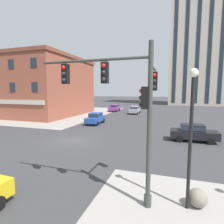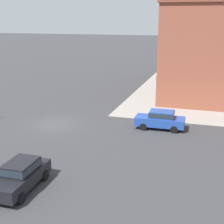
# 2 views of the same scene
# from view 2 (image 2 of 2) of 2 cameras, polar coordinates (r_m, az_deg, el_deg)

# --- Properties ---
(ground_plane) EXTENTS (320.00, 320.00, 0.00)m
(ground_plane) POSITION_cam_2_polar(r_m,az_deg,el_deg) (31.03, -10.09, -2.14)
(ground_plane) COLOR #38383A
(car_main_southbound_far) EXTENTS (4.43, 1.95, 1.68)m
(car_main_southbound_far) POSITION_cam_2_polar(r_m,az_deg,el_deg) (19.89, -15.82, -10.52)
(car_main_southbound_far) COLOR black
(car_main_southbound_far) RESTS_ON ground
(car_parked_curb) EXTENTS (1.99, 4.45, 1.68)m
(car_parked_curb) POSITION_cam_2_polar(r_m,az_deg,el_deg) (29.40, 8.54, -1.23)
(car_parked_curb) COLOR #23479E
(car_parked_curb) RESTS_ON ground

